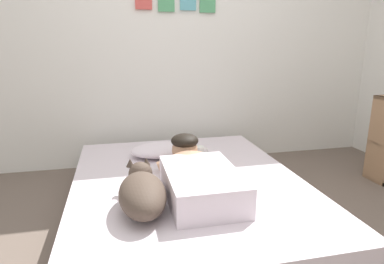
{
  "coord_description": "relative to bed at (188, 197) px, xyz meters",
  "views": [
    {
      "loc": [
        -0.59,
        -1.57,
        1.17
      ],
      "look_at": [
        -0.05,
        0.81,
        0.52
      ],
      "focal_mm": 31.0,
      "sensor_mm": 36.0,
      "label": 1
    }
  ],
  "objects": [
    {
      "name": "ground_plane",
      "position": [
        0.15,
        -0.51,
        -0.14
      ],
      "size": [
        12.39,
        12.39,
        0.0
      ],
      "primitive_type": "plane",
      "color": "#66564C"
    },
    {
      "name": "back_wall",
      "position": [
        0.15,
        1.2,
        1.12
      ],
      "size": [
        4.19,
        0.12,
        2.5
      ],
      "color": "silver",
      "rests_on": "ground"
    },
    {
      "name": "bed",
      "position": [
        0.0,
        0.0,
        0.0
      ],
      "size": [
        1.59,
        2.03,
        0.27
      ],
      "color": "#726051",
      "rests_on": "ground"
    },
    {
      "name": "pillow",
      "position": [
        -0.1,
        0.51,
        0.19
      ],
      "size": [
        0.52,
        0.32,
        0.11
      ],
      "primitive_type": "ellipsoid",
      "color": "silver",
      "rests_on": "bed"
    },
    {
      "name": "person_lying",
      "position": [
        0.02,
        -0.18,
        0.24
      ],
      "size": [
        0.43,
        0.92,
        0.27
      ],
      "color": "silver",
      "rests_on": "bed"
    },
    {
      "name": "dog",
      "position": [
        -0.34,
        -0.36,
        0.24
      ],
      "size": [
        0.26,
        0.57,
        0.21
      ],
      "color": "#4C3D33",
      "rests_on": "bed"
    },
    {
      "name": "coffee_cup",
      "position": [
        0.2,
        0.48,
        0.18
      ],
      "size": [
        0.12,
        0.09,
        0.07
      ],
      "color": "white",
      "rests_on": "bed"
    },
    {
      "name": "cell_phone",
      "position": [
        -0.22,
        -0.14,
        0.14
      ],
      "size": [
        0.07,
        0.14,
        0.01
      ],
      "primitive_type": "cube",
      "color": "black",
      "rests_on": "bed"
    }
  ]
}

